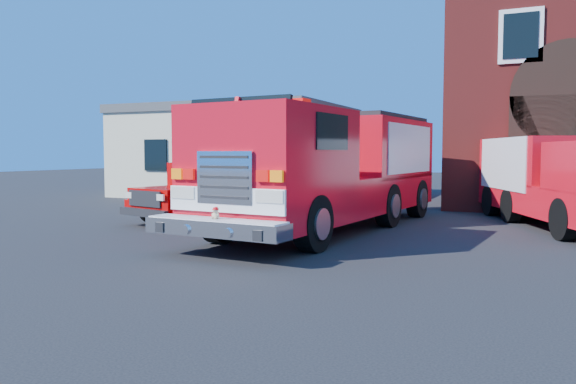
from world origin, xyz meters
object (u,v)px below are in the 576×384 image
at_px(secondary_truck, 559,178).
at_px(fire_engine, 333,168).
at_px(side_building, 239,151).
at_px(pickup_truck, 214,192).

bearing_deg(secondary_truck, fire_engine, -151.81).
distance_m(side_building, pickup_truck, 10.50).
distance_m(fire_engine, pickup_truck, 4.24).
xyz_separation_m(side_building, secondary_truck, (14.21, -6.93, -0.81)).
bearing_deg(side_building, secondary_truck, -25.99).
height_order(fire_engine, secondary_truck, fire_engine).
xyz_separation_m(side_building, pickup_truck, (4.36, -9.46, -1.35)).
height_order(side_building, pickup_truck, side_building).
xyz_separation_m(pickup_truck, secondary_truck, (9.85, 2.54, 0.54)).
bearing_deg(secondary_truck, side_building, 154.01).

